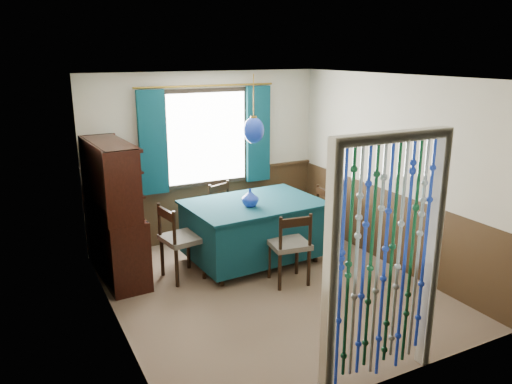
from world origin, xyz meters
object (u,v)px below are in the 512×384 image
chair_near (290,246)px  sideboard (115,231)px  chair_left (180,240)px  pendant_lamp (254,130)px  vase_table (250,198)px  chair_far (227,212)px  dining_table (254,228)px  bowl_shelf (120,188)px  vase_sideboard (112,195)px  chair_right (315,216)px

chair_near → sideboard: (-1.84, 1.17, 0.11)m
chair_left → sideboard: bearing=-129.9°
pendant_lamp → vase_table: size_ratio=4.15×
chair_far → dining_table: bearing=72.3°
bowl_shelf → vase_sideboard: (0.00, 0.58, -0.24)m
chair_near → vase_table: 0.82m
bowl_shelf → vase_sideboard: 0.63m
pendant_lamp → vase_table: 0.87m
chair_right → vase_table: (-1.17, -0.23, 0.48)m
chair_near → pendant_lamp: size_ratio=1.07×
chair_right → dining_table: bearing=95.9°
chair_near → dining_table: bearing=104.4°
sideboard → pendant_lamp: size_ratio=2.00×
chair_far → chair_right: bearing=125.8°
chair_near → pendant_lamp: (-0.09, 0.80, 1.31)m
pendant_lamp → vase_sideboard: size_ratio=4.18×
chair_near → vase_sideboard: 2.40m
sideboard → bowl_shelf: (0.06, -0.22, 0.61)m
dining_table → bowl_shelf: (-1.69, 0.15, 0.73)m
chair_left → bowl_shelf: bowl_shelf is taller
vase_sideboard → bowl_shelf: bearing=-90.0°
dining_table → chair_far: size_ratio=2.01×
dining_table → sideboard: sideboard is taller
dining_table → vase_table: 0.50m
chair_near → bowl_shelf: (-1.78, 0.95, 0.72)m
chair_near → vase_sideboard: size_ratio=4.48×
chair_far → sideboard: bearing=-6.4°
dining_table → pendant_lamp: bearing=-66.8°
chair_far → pendant_lamp: 1.55m
sideboard → vase_table: 1.74m
pendant_lamp → vase_table: (-0.12, -0.14, -0.85)m
sideboard → pendant_lamp: pendant_lamp is taller
chair_right → pendant_lamp: size_ratio=1.01×
vase_sideboard → chair_left: bearing=-50.9°
vase_table → pendant_lamp: bearing=49.2°
chair_near → chair_far: size_ratio=1.03×
vase_table → vase_sideboard: bearing=150.6°
chair_near → bowl_shelf: size_ratio=4.31×
chair_near → chair_right: 1.30m
dining_table → sideboard: (-1.75, 0.37, 0.12)m
chair_left → chair_far: bearing=121.0°
chair_right → pendant_lamp: (-1.04, -0.09, 1.34)m
chair_near → chair_left: bearing=154.6°
chair_left → vase_table: size_ratio=4.63×
pendant_lamp → sideboard: bearing=168.0°
chair_left → sideboard: (-0.70, 0.42, 0.09)m
chair_far → vase_sideboard: size_ratio=4.35×
dining_table → pendant_lamp: size_ratio=2.09×
pendant_lamp → chair_right: bearing=4.8°
chair_near → vase_sideboard: bearing=147.2°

